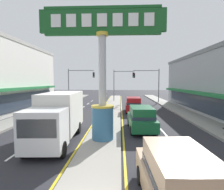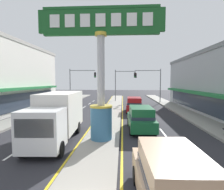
{
  "view_description": "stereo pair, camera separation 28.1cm",
  "coord_description": "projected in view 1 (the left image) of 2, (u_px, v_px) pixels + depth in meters",
  "views": [
    {
      "loc": [
        1.12,
        -4.59,
        3.88
      ],
      "look_at": [
        0.36,
        12.72,
        2.6
      ],
      "focal_mm": 28.9,
      "sensor_mm": 36.0,
      "label": 1
    },
    {
      "loc": [
        1.4,
        -4.58,
        3.88
      ],
      "look_at": [
        0.36,
        12.72,
        2.6
      ],
      "focal_mm": 28.9,
      "sensor_mm": 36.0,
      "label": 2
    }
  ],
  "objects": [
    {
      "name": "suv_far_right_lane",
      "position": [
        141.0,
        118.0,
        14.36
      ],
      "size": [
        2.05,
        4.64,
        1.9
      ],
      "color": "#14562D",
      "rests_on": "ground"
    },
    {
      "name": "lane_markings",
      "position": [
        110.0,
        114.0,
        21.5
      ],
      "size": [
        9.11,
        52.0,
        0.01
      ],
      "color": "silver",
      "rests_on": "ground"
    },
    {
      "name": "traffic_light_right_side",
      "position": [
        149.0,
        80.0,
        32.69
      ],
      "size": [
        4.86,
        0.46,
        6.2
      ],
      "color": "slate",
      "rests_on": "ground"
    },
    {
      "name": "traffic_light_left_side",
      "position": [
        78.0,
        80.0,
        32.43
      ],
      "size": [
        4.86,
        0.46,
        6.2
      ],
      "color": "slate",
      "rests_on": "ground"
    },
    {
      "name": "sidewalk_left",
      "position": [
        34.0,
        114.0,
        21.24
      ],
      "size": [
        2.49,
        60.0,
        0.18
      ],
      "primitive_type": "cube",
      "color": "gray",
      "rests_on": "ground"
    },
    {
      "name": "box_truck_near_left_lane",
      "position": [
        59.0,
        115.0,
        11.92
      ],
      "size": [
        2.55,
        7.01,
        3.12
      ],
      "color": "white",
      "rests_on": "ground"
    },
    {
      "name": "median_strip",
      "position": [
        111.0,
        112.0,
        22.84
      ],
      "size": [
        2.37,
        52.0,
        0.14
      ],
      "primitive_type": "cube",
      "color": "gray",
      "rests_on": "ground"
    },
    {
      "name": "district_sign",
      "position": [
        102.0,
        76.0,
        11.51
      ],
      "size": [
        7.94,
        1.46,
        8.42
      ],
      "color": "#33668C",
      "rests_on": "median_strip"
    },
    {
      "name": "traffic_light_median_far",
      "position": [
        122.0,
        80.0,
        35.27
      ],
      "size": [
        4.2,
        0.46,
        6.2
      ],
      "color": "slate",
      "rests_on": "ground"
    },
    {
      "name": "sidewalk_right",
      "position": [
        189.0,
        115.0,
        20.45
      ],
      "size": [
        2.49,
        60.0,
        0.18
      ],
      "primitive_type": "cube",
      "color": "gray",
      "rests_on": "ground"
    },
    {
      "name": "suv_mid_left_lane",
      "position": [
        133.0,
        104.0,
        22.94
      ],
      "size": [
        2.09,
        4.66,
        1.9
      ],
      "color": "maroon",
      "rests_on": "ground"
    },
    {
      "name": "suv_near_right_lane",
      "position": [
        178.0,
        181.0,
        5.28
      ],
      "size": [
        2.08,
        4.66,
        1.9
      ],
      "color": "tan",
      "rests_on": "ground"
    }
  ]
}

